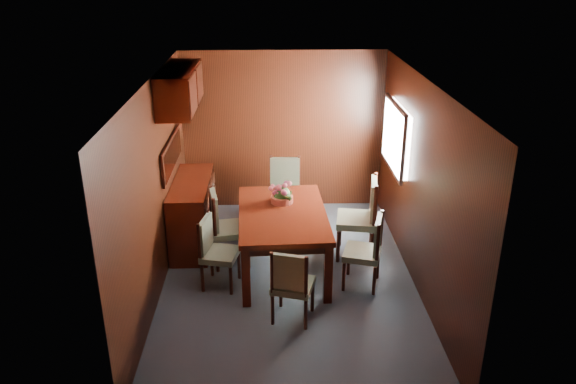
{
  "coord_description": "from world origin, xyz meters",
  "views": [
    {
      "loc": [
        -0.22,
        -5.87,
        3.6
      ],
      "look_at": [
        0.0,
        0.24,
        1.05
      ],
      "focal_mm": 35.0,
      "sensor_mm": 36.0,
      "label": 1
    }
  ],
  "objects_px": {
    "dining_table": "(282,220)",
    "chair_left_near": "(214,248)",
    "chair_head": "(291,282)",
    "sideboard": "(193,213)",
    "chair_right_near": "(368,248)",
    "flower_centerpiece": "(282,192)"
  },
  "relations": [
    {
      "from": "sideboard",
      "to": "flower_centerpiece",
      "type": "xyz_separation_m",
      "value": [
        1.19,
        -0.46,
        0.48
      ]
    },
    {
      "from": "dining_table",
      "to": "chair_right_near",
      "type": "relative_size",
      "value": 1.89
    },
    {
      "from": "dining_table",
      "to": "chair_head",
      "type": "relative_size",
      "value": 1.97
    },
    {
      "from": "sideboard",
      "to": "chair_head",
      "type": "relative_size",
      "value": 1.61
    },
    {
      "from": "chair_left_near",
      "to": "chair_right_near",
      "type": "relative_size",
      "value": 0.96
    },
    {
      "from": "chair_left_near",
      "to": "chair_head",
      "type": "xyz_separation_m",
      "value": [
        0.87,
        -0.77,
        -0.0
      ]
    },
    {
      "from": "sideboard",
      "to": "chair_head",
      "type": "bearing_deg",
      "value": -55.96
    },
    {
      "from": "chair_right_near",
      "to": "sideboard",
      "type": "bearing_deg",
      "value": 78.36
    },
    {
      "from": "sideboard",
      "to": "chair_head",
      "type": "distance_m",
      "value": 2.23
    },
    {
      "from": "chair_right_near",
      "to": "flower_centerpiece",
      "type": "height_order",
      "value": "flower_centerpiece"
    },
    {
      "from": "chair_left_near",
      "to": "chair_head",
      "type": "bearing_deg",
      "value": 60.85
    },
    {
      "from": "chair_right_near",
      "to": "chair_head",
      "type": "xyz_separation_m",
      "value": [
        -0.92,
        -0.69,
        -0.02
      ]
    },
    {
      "from": "sideboard",
      "to": "chair_right_near",
      "type": "height_order",
      "value": "chair_right_near"
    },
    {
      "from": "chair_left_near",
      "to": "sideboard",
      "type": "bearing_deg",
      "value": -148.1
    },
    {
      "from": "chair_left_near",
      "to": "chair_right_near",
      "type": "height_order",
      "value": "chair_right_near"
    },
    {
      "from": "chair_left_near",
      "to": "chair_right_near",
      "type": "xyz_separation_m",
      "value": [
        1.79,
        -0.08,
        0.02
      ]
    },
    {
      "from": "chair_left_near",
      "to": "flower_centerpiece",
      "type": "bearing_deg",
      "value": 139.67
    },
    {
      "from": "flower_centerpiece",
      "to": "chair_left_near",
      "type": "bearing_deg",
      "value": -142.78
    },
    {
      "from": "dining_table",
      "to": "chair_left_near",
      "type": "bearing_deg",
      "value": -159.79
    },
    {
      "from": "dining_table",
      "to": "flower_centerpiece",
      "type": "relative_size",
      "value": 5.76
    },
    {
      "from": "sideboard",
      "to": "chair_left_near",
      "type": "bearing_deg",
      "value": -70.55
    },
    {
      "from": "chair_left_near",
      "to": "chair_head",
      "type": "distance_m",
      "value": 1.16
    }
  ]
}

